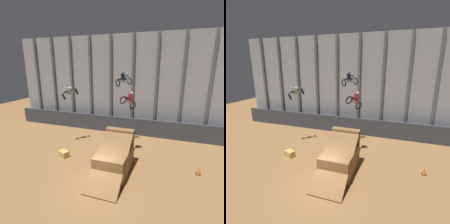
{
  "view_description": "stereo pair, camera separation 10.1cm",
  "coord_description": "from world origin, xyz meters",
  "views": [
    {
      "loc": [
        4.41,
        -9.71,
        8.12
      ],
      "look_at": [
        -0.91,
        5.97,
        3.65
      ],
      "focal_mm": 28.0,
      "sensor_mm": 36.0,
      "label": 1
    },
    {
      "loc": [
        4.51,
        -9.68,
        8.12
      ],
      "look_at": [
        -0.91,
        5.97,
        3.65
      ],
      "focal_mm": 28.0,
      "sensor_mm": 36.0,
      "label": 2
    }
  ],
  "objects": [
    {
      "name": "ground_plane",
      "position": [
        0.0,
        0.0,
        0.0
      ],
      "size": [
        60.0,
        60.0,
        0.0
      ],
      "primitive_type": "plane",
      "color": "olive"
    },
    {
      "name": "hay_bale_trackside",
      "position": [
        -4.38,
        2.49,
        0.28
      ],
      "size": [
        1.05,
        0.88,
        0.57
      ],
      "rotation": [
        0.0,
        0.0,
        2.78
      ],
      "color": "#CCB751",
      "rests_on": "ground_plane"
    },
    {
      "name": "rider_bike_right_air",
      "position": [
        0.94,
        5.17,
        5.08
      ],
      "size": [
        1.49,
        1.81,
        1.67
      ],
      "rotation": [
        -0.5,
        0.0,
        -0.54
      ],
      "color": "black"
    },
    {
      "name": "rider_bike_left_air",
      "position": [
        -5.43,
        5.66,
        5.47
      ],
      "size": [
        1.68,
        1.7,
        1.65
      ],
      "rotation": [
        0.33,
        0.0,
        -0.77
      ],
      "color": "black"
    },
    {
      "name": "traffic_cone_near_ramp",
      "position": [
        6.92,
        3.5,
        0.28
      ],
      "size": [
        0.36,
        0.36,
        0.58
      ],
      "color": "black",
      "rests_on": "ground_plane"
    },
    {
      "name": "rider_bike_center_air",
      "position": [
        -0.1,
        7.08,
        6.72
      ],
      "size": [
        1.56,
        1.67,
        1.51
      ],
      "rotation": [
        0.08,
        0.0,
        -0.69
      ],
      "color": "black"
    },
    {
      "name": "arena_back_wall",
      "position": [
        -0.0,
        11.12,
        5.82
      ],
      "size": [
        32.0,
        0.4,
        11.64
      ],
      "color": "#A3A8B2",
      "rests_on": "ground_plane"
    },
    {
      "name": "dirt_ramp",
      "position": [
        0.65,
        2.09,
        1.05
      ],
      "size": [
        2.37,
        5.12,
        3.09
      ],
      "color": "brown",
      "rests_on": "ground_plane"
    },
    {
      "name": "lower_barrier",
      "position": [
        0.0,
        9.71,
        1.02
      ],
      "size": [
        31.36,
        0.2,
        2.03
      ],
      "color": "#383D47",
      "rests_on": "ground_plane"
    }
  ]
}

